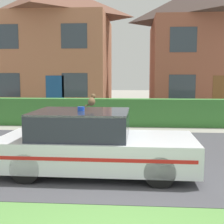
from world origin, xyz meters
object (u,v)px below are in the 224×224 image
cat (92,101)px  house_right (204,46)px  police_car (93,143)px  house_left (54,46)px

cat → house_right: bearing=-6.9°
police_car → cat: cat is taller
police_car → house_left: 14.09m
cat → house_left: (-4.17, 12.83, 2.37)m
police_car → house_right: (5.16, 13.44, 3.28)m
police_car → house_right: house_right is taller
cat → house_left: 13.70m
house_left → house_right: house_left is taller
police_car → house_right: bearing=69.8°
police_car → cat: bearing=101.7°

